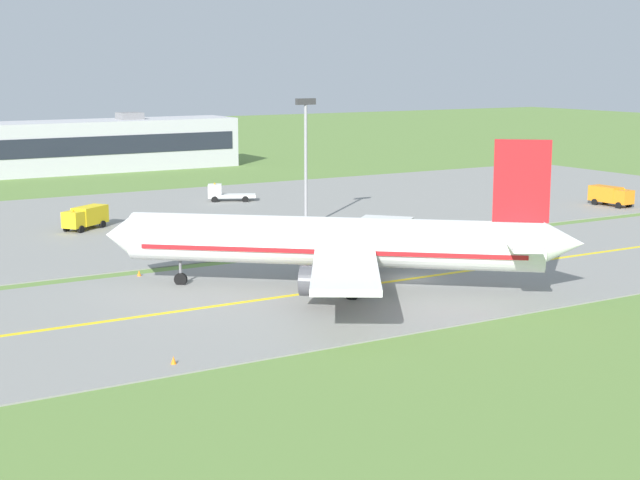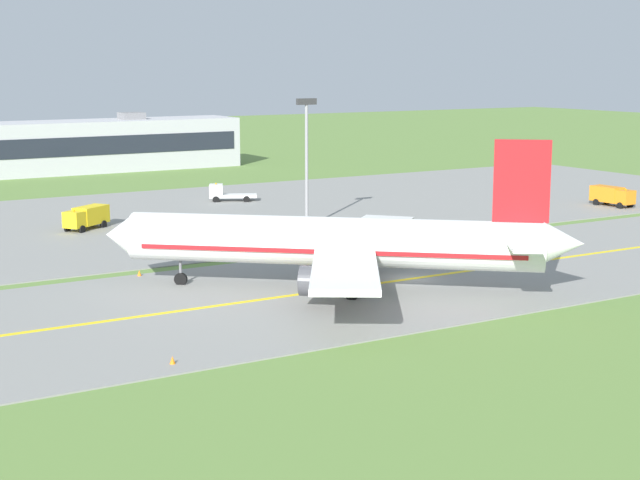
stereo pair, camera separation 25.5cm
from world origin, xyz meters
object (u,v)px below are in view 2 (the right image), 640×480
at_px(service_truck_catering, 225,193).
at_px(service_truck_baggage, 87,216).
at_px(service_truck_fuel, 612,195).
at_px(airplane_lead, 338,242).
at_px(apron_light_mast, 307,147).

bearing_deg(service_truck_catering, service_truck_baggage, -151.66).
bearing_deg(service_truck_fuel, airplane_lead, -158.31).
distance_m(service_truck_fuel, service_truck_catering, 51.46).
bearing_deg(airplane_lead, service_truck_catering, 74.27).
xyz_separation_m(airplane_lead, service_truck_fuel, (56.44, 22.45, -2.60)).
xyz_separation_m(service_truck_baggage, apron_light_mast, (21.90, -11.82, 7.79)).
bearing_deg(service_truck_fuel, service_truck_catering, 143.91).
height_order(service_truck_fuel, service_truck_catering, service_truck_fuel).
relative_size(service_truck_fuel, apron_light_mast, 0.41).
bearing_deg(apron_light_mast, service_truck_fuel, -7.90).
bearing_deg(apron_light_mast, airplane_lead, -115.45).
bearing_deg(service_truck_catering, apron_light_mast, -93.16).
distance_m(service_truck_fuel, apron_light_mast, 44.03).
bearing_deg(apron_light_mast, service_truck_catering, 86.84).
xyz_separation_m(service_truck_fuel, service_truck_catering, (-41.58, 30.31, -0.35)).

